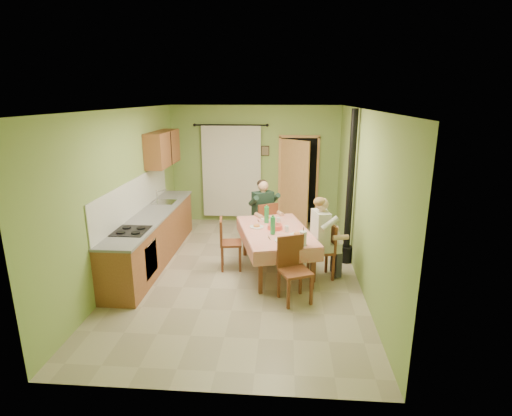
# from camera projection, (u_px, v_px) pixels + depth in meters

# --- Properties ---
(floor) EXTENTS (4.00, 6.00, 0.01)m
(floor) POSITION_uv_depth(u_px,v_px,m) (242.00, 272.00, 7.07)
(floor) COLOR tan
(floor) RESTS_ON ground
(room_shell) EXTENTS (4.04, 6.04, 2.82)m
(room_shell) POSITION_uv_depth(u_px,v_px,m) (240.00, 170.00, 6.57)
(room_shell) COLOR #8CAD58
(room_shell) RESTS_ON ground
(kitchen_run) EXTENTS (0.64, 3.64, 1.56)m
(kitchen_run) POSITION_uv_depth(u_px,v_px,m) (153.00, 236.00, 7.44)
(kitchen_run) COLOR brown
(kitchen_run) RESTS_ON ground
(upper_cabinets) EXTENTS (0.35, 1.40, 0.70)m
(upper_cabinets) POSITION_uv_depth(u_px,v_px,m) (163.00, 148.00, 8.30)
(upper_cabinets) COLOR brown
(upper_cabinets) RESTS_ON room_shell
(curtain) EXTENTS (1.70, 0.07, 2.22)m
(curtain) POSITION_uv_depth(u_px,v_px,m) (232.00, 171.00, 9.55)
(curtain) COLOR black
(curtain) RESTS_ON ground
(doorway) EXTENTS (0.96, 0.58, 2.15)m
(doorway) POSITION_uv_depth(u_px,v_px,m) (296.00, 181.00, 9.44)
(doorway) COLOR black
(doorway) RESTS_ON ground
(dining_table) EXTENTS (1.55, 2.09, 0.76)m
(dining_table) POSITION_uv_depth(u_px,v_px,m) (275.00, 250.00, 7.02)
(dining_table) COLOR #DD8879
(dining_table) RESTS_ON ground
(tableware) EXTENTS (0.96, 1.52, 0.33)m
(tableware) POSITION_uv_depth(u_px,v_px,m) (278.00, 228.00, 6.80)
(tableware) COLOR white
(tableware) RESTS_ON dining_table
(chair_far) EXTENTS (0.58, 0.58, 0.99)m
(chair_far) POSITION_uv_depth(u_px,v_px,m) (264.00, 235.00, 8.06)
(chair_far) COLOR brown
(chair_far) RESTS_ON ground
(chair_near) EXTENTS (0.56, 0.56, 0.99)m
(chair_near) POSITION_uv_depth(u_px,v_px,m) (294.00, 283.00, 6.00)
(chair_near) COLOR brown
(chair_near) RESTS_ON ground
(chair_right) EXTENTS (0.48, 0.48, 0.94)m
(chair_right) POSITION_uv_depth(u_px,v_px,m) (321.00, 261.00, 6.78)
(chair_right) COLOR brown
(chair_right) RESTS_ON ground
(chair_left) EXTENTS (0.42, 0.42, 0.93)m
(chair_left) POSITION_uv_depth(u_px,v_px,m) (230.00, 253.00, 7.14)
(chair_left) COLOR brown
(chair_left) RESTS_ON ground
(man_far) EXTENTS (0.65, 0.63, 1.39)m
(man_far) POSITION_uv_depth(u_px,v_px,m) (264.00, 207.00, 7.91)
(man_far) COLOR #192D23
(man_far) RESTS_ON chair_far
(man_right) EXTENTS (0.56, 0.64, 1.39)m
(man_right) POSITION_uv_depth(u_px,v_px,m) (322.00, 229.00, 6.62)
(man_right) COLOR beige
(man_right) RESTS_ON chair_right
(stove_flue) EXTENTS (0.24, 0.24, 2.80)m
(stove_flue) POSITION_uv_depth(u_px,v_px,m) (349.00, 209.00, 7.23)
(stove_flue) COLOR black
(stove_flue) RESTS_ON ground
(picture_back) EXTENTS (0.19, 0.03, 0.23)m
(picture_back) POSITION_uv_depth(u_px,v_px,m) (265.00, 151.00, 9.43)
(picture_back) COLOR black
(picture_back) RESTS_ON room_shell
(picture_right) EXTENTS (0.03, 0.31, 0.21)m
(picture_right) POSITION_uv_depth(u_px,v_px,m) (351.00, 159.00, 7.57)
(picture_right) COLOR brown
(picture_right) RESTS_ON room_shell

